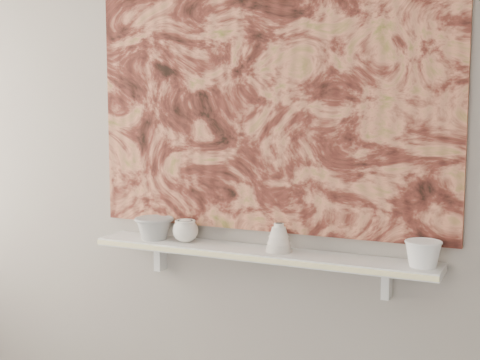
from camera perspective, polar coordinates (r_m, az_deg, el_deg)
The scene contains 11 objects.
wall_back at distance 2.65m, azimuth 2.44°, elevation 3.36°, with size 3.60×3.60×0.00m, color gray.
shelf at distance 2.62m, azimuth 1.58°, elevation -6.28°, with size 1.40×0.18×0.03m, color silver.
shelf_stripe at distance 2.54m, azimuth 0.74°, elevation -6.71°, with size 1.40×0.01×0.02m, color #F9EEA6.
bracket_left at distance 2.92m, azimuth -6.81°, elevation -6.48°, with size 0.03×0.06×0.12m, color silver.
bracket_right at distance 2.55m, azimuth 12.42°, elevation -8.54°, with size 0.03×0.06×0.12m, color silver.
painting at distance 2.63m, azimuth 2.34°, elevation 7.48°, with size 1.50×0.03×1.10m, color maroon.
house_motif at distance 2.49m, azimuth 11.77°, elevation 0.29°, with size 0.09×0.00×0.08m, color black.
bowl_grey at distance 2.83m, azimuth -7.33°, elevation -4.06°, with size 0.17×0.17×0.10m, color gray, non-canonical shape.
cup_cream at distance 2.75m, azimuth -4.68°, elevation -4.33°, with size 0.11×0.11×0.10m, color white, non-canonical shape.
bell_vessel at distance 2.58m, azimuth 3.33°, elevation -4.92°, with size 0.10×0.10×0.11m, color beige, non-canonical shape.
bowl_white at distance 2.43m, azimuth 15.36°, elevation -6.06°, with size 0.13×0.13×0.09m, color silver, non-canonical shape.
Camera 1 is at (1.02, -0.84, 1.51)m, focal length 50.00 mm.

